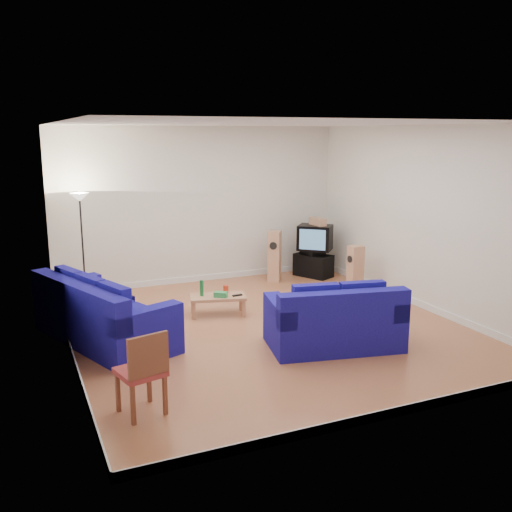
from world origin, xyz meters
name	(u,v)px	position (x,y,z in m)	size (l,w,h in m)	color
room	(266,233)	(0.00, 0.00, 1.54)	(6.01, 6.51, 3.21)	brown
sofa_three_seat	(101,319)	(-2.51, 0.43, 0.36)	(1.89, 2.72, 0.96)	#0E0867
sofa_loveseat	(335,324)	(0.56, -1.17, 0.35)	(2.05, 1.40, 0.94)	#0E0867
coffee_table	(218,299)	(-0.48, 0.93, 0.29)	(1.03, 0.69, 0.34)	tan
bottle	(202,288)	(-0.73, 1.03, 0.48)	(0.06, 0.06, 0.27)	#197233
tissue_box	(221,295)	(-0.46, 0.83, 0.39)	(0.22, 0.12, 0.09)	green
red_canister	(226,289)	(-0.29, 1.05, 0.41)	(0.09, 0.09, 0.13)	red
remote	(237,295)	(-0.18, 0.79, 0.35)	(0.17, 0.05, 0.02)	black
tv_stand	(313,265)	(2.34, 2.64, 0.24)	(0.79, 0.44, 0.49)	black
av_receiver	(313,251)	(2.35, 2.70, 0.54)	(0.46, 0.37, 0.11)	black
television	(315,238)	(2.34, 2.61, 0.86)	(0.86, 0.84, 0.54)	black
centre_speaker	(318,222)	(2.40, 2.60, 1.21)	(0.44, 0.18, 0.15)	tan
speaker_left	(274,256)	(1.40, 2.64, 0.53)	(0.38, 0.40, 1.06)	tan
speaker_right	(355,269)	(2.45, 1.19, 0.47)	(0.30, 0.24, 0.93)	tan
floor_lamp	(80,212)	(-2.45, 2.70, 1.66)	(0.34, 0.34, 2.01)	black
dining_chair	(143,369)	(-2.43, -2.10, 0.55)	(0.57, 0.57, 0.98)	brown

